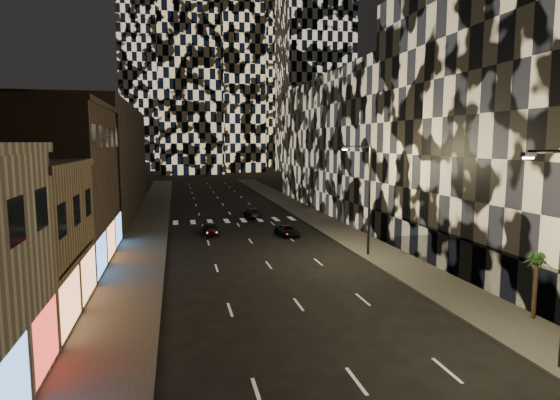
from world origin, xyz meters
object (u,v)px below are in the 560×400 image
streetlight_far (367,192)px  car_dark_rightlane (287,231)px  car_dark_oncoming (253,213)px  car_dark_midlane (211,229)px  palm_tree (537,264)px

streetlight_far → car_dark_rightlane: size_ratio=2.37×
streetlight_far → car_dark_oncoming: size_ratio=2.12×
car_dark_oncoming → car_dark_midlane: bearing=57.3°
palm_tree → car_dark_oncoming: bearing=103.8°
car_dark_oncoming → palm_tree: (9.07, -36.84, 2.46)m
palm_tree → car_dark_rightlane: bearing=106.9°
car_dark_midlane → palm_tree: 31.05m
car_dark_midlane → car_dark_rightlane: bearing=-21.6°
streetlight_far → car_dark_rightlane: 11.55m
car_dark_midlane → car_dark_oncoming: car_dark_oncoming is taller
car_dark_midlane → car_dark_rightlane: 7.88m
car_dark_rightlane → car_dark_midlane: bearing=156.5°
streetlight_far → car_dark_midlane: (-11.85, 11.96, -4.74)m
car_dark_midlane → palm_tree: (15.00, -27.07, 2.46)m
car_dark_midlane → streetlight_far: bearing=-49.0°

